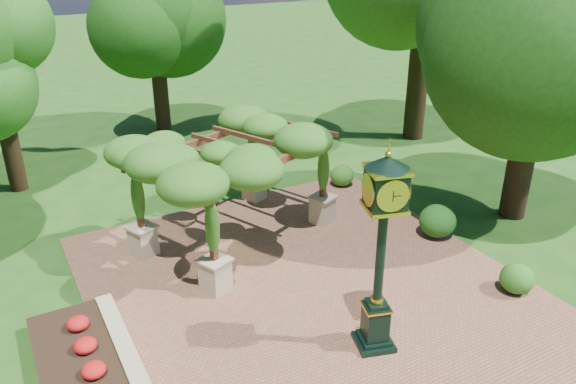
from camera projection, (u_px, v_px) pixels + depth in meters
ground at (341, 320)px, 12.70m from camera, size 120.00×120.00×0.00m
brick_plaza at (318, 297)px, 13.49m from camera, size 10.00×12.00×0.04m
border_wall at (132, 369)px, 10.99m from camera, size 0.35×5.00×0.40m
pedestal_clock at (382, 238)px, 10.83m from camera, size 1.07×1.07×4.36m
pergola at (234, 150)px, 15.02m from camera, size 6.11×5.05×3.31m
sundial at (209, 189)px, 18.20m from camera, size 0.74×0.74×1.05m
shrub_front at (517, 278)px, 13.53m from camera, size 0.98×0.98×0.73m
shrub_mid at (438, 221)px, 16.02m from camera, size 1.38×1.38×0.95m
shrub_back at (342, 175)px, 19.36m from camera, size 0.97×0.97×0.74m
tree_north at (153, 16)px, 22.85m from camera, size 4.29×4.29×7.23m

